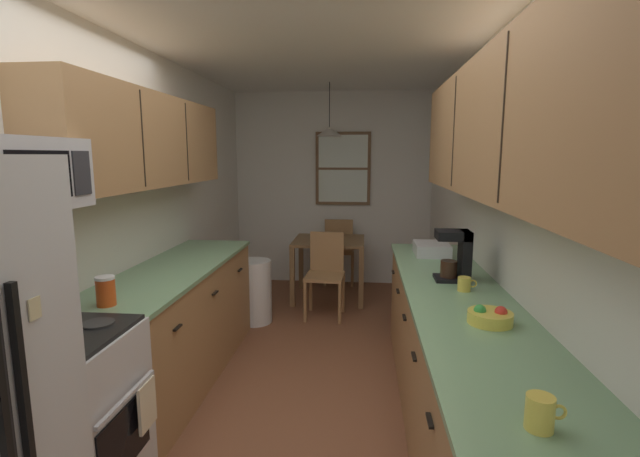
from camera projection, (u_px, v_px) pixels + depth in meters
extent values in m
plane|color=brown|center=(310.00, 369.00, 3.69)|extent=(12.00, 12.00, 0.00)
cube|color=white|center=(142.00, 212.00, 3.62)|extent=(0.10, 9.00, 2.55)
cube|color=white|center=(489.00, 217.00, 3.36)|extent=(0.10, 9.00, 2.55)
cube|color=white|center=(333.00, 189.00, 6.09)|extent=(4.40, 0.10, 2.55)
cube|color=white|center=(309.00, 35.00, 3.28)|extent=(4.40, 9.00, 0.08)
cube|color=black|center=(30.00, 456.00, 1.39)|extent=(0.02, 0.02, 1.11)
cube|color=beige|center=(35.00, 309.00, 1.41)|extent=(0.01, 0.05, 0.07)
cube|color=silver|center=(61.00, 429.00, 2.13)|extent=(0.62, 0.62, 0.90)
cube|color=black|center=(125.00, 439.00, 2.11)|extent=(0.01, 0.44, 0.30)
cube|color=silver|center=(127.00, 397.00, 2.07)|extent=(0.02, 0.50, 0.02)
cube|color=black|center=(52.00, 337.00, 2.06)|extent=(0.59, 0.59, 0.02)
cylinder|color=#2D2D2D|center=(44.00, 321.00, 2.21)|extent=(0.15, 0.15, 0.01)
cylinder|color=#2D2D2D|center=(61.00, 347.00, 1.91)|extent=(0.15, 0.15, 0.01)
cylinder|color=#2D2D2D|center=(98.00, 323.00, 2.18)|extent=(0.15, 0.15, 0.01)
cube|color=silver|center=(10.00, 175.00, 1.95)|extent=(0.38, 0.62, 0.32)
cube|color=black|center=(42.00, 175.00, 1.87)|extent=(0.01, 0.37, 0.21)
cube|color=#2D2D33|center=(82.00, 173.00, 2.14)|extent=(0.01, 0.12, 0.21)
cube|color=#A87A4C|center=(177.00, 325.00, 3.48)|extent=(0.60, 2.09, 0.87)
cube|color=#7AA87A|center=(174.00, 268.00, 3.41)|extent=(0.63, 2.11, 0.03)
cube|color=black|center=(178.00, 328.00, 2.72)|extent=(0.02, 0.10, 0.01)
cube|color=black|center=(215.00, 293.00, 3.41)|extent=(0.02, 0.10, 0.01)
cube|color=black|center=(240.00, 270.00, 4.09)|extent=(0.02, 0.10, 0.01)
cube|color=#A87A4C|center=(145.00, 141.00, 3.22)|extent=(0.32, 2.19, 0.65)
cube|color=#2D2319|center=(143.00, 139.00, 2.85)|extent=(0.01, 0.01, 0.60)
cube|color=#2D2319|center=(187.00, 142.00, 3.56)|extent=(0.01, 0.01, 0.60)
cube|color=#A87A4C|center=(462.00, 380.00, 2.62)|extent=(0.60, 3.43, 0.87)
cube|color=#7AA87A|center=(466.00, 306.00, 2.55)|extent=(0.63, 3.45, 0.03)
cube|color=black|center=(430.00, 421.00, 1.77)|extent=(0.02, 0.10, 0.01)
cube|color=black|center=(414.00, 357.00, 2.33)|extent=(0.02, 0.10, 0.01)
cube|color=black|center=(404.00, 317.00, 2.89)|extent=(0.02, 0.10, 0.01)
cube|color=black|center=(398.00, 291.00, 3.46)|extent=(0.02, 0.10, 0.01)
cube|color=black|center=(393.00, 272.00, 4.02)|extent=(0.02, 0.10, 0.01)
cube|color=#A87A4C|center=(505.00, 127.00, 2.33)|extent=(0.32, 3.13, 0.74)
cube|color=#2D2319|center=(503.00, 119.00, 1.84)|extent=(0.01, 0.01, 0.68)
cube|color=#2D2319|center=(454.00, 132.00, 2.86)|extent=(0.01, 0.01, 0.68)
cube|color=brown|center=(329.00, 241.00, 5.43)|extent=(0.84, 0.78, 0.03)
cube|color=brown|center=(292.00, 277.00, 5.17)|extent=(0.06, 0.06, 0.69)
cube|color=brown|center=(361.00, 279.00, 5.10)|extent=(0.06, 0.06, 0.69)
cube|color=brown|center=(301.00, 262.00, 5.88)|extent=(0.06, 0.06, 0.69)
cube|color=brown|center=(362.00, 264.00, 5.81)|extent=(0.06, 0.06, 0.69)
cube|color=#A87A4C|center=(325.00, 276.00, 4.81)|extent=(0.42, 0.42, 0.04)
cube|color=#A87A4C|center=(327.00, 252.00, 4.95)|extent=(0.37, 0.05, 0.45)
cylinder|color=#A87A4C|center=(340.00, 304.00, 4.65)|extent=(0.04, 0.04, 0.43)
cylinder|color=#A87A4C|center=(305.00, 302.00, 4.70)|extent=(0.04, 0.04, 0.43)
cylinder|color=#A87A4C|center=(343.00, 293.00, 5.00)|extent=(0.04, 0.04, 0.43)
cylinder|color=#A87A4C|center=(311.00, 292.00, 5.05)|extent=(0.04, 0.04, 0.43)
cube|color=#A87A4C|center=(339.00, 250.00, 6.12)|extent=(0.41, 0.41, 0.04)
cube|color=#A87A4C|center=(339.00, 237.00, 5.91)|extent=(0.37, 0.04, 0.45)
cylinder|color=#A87A4C|center=(327.00, 264.00, 6.35)|extent=(0.04, 0.04, 0.43)
cylinder|color=#A87A4C|center=(353.00, 264.00, 6.32)|extent=(0.04, 0.04, 0.43)
cylinder|color=#A87A4C|center=(325.00, 270.00, 6.00)|extent=(0.04, 0.04, 0.43)
cylinder|color=#A87A4C|center=(352.00, 271.00, 5.97)|extent=(0.04, 0.04, 0.43)
cylinder|color=black|center=(329.00, 105.00, 5.18)|extent=(0.01, 0.01, 0.50)
cone|color=#B7B2A8|center=(329.00, 132.00, 5.22)|extent=(0.31, 0.31, 0.10)
sphere|color=white|center=(329.00, 130.00, 5.22)|extent=(0.06, 0.06, 0.06)
cube|color=brown|center=(343.00, 169.00, 5.97)|extent=(0.72, 0.04, 0.96)
cube|color=silver|center=(343.00, 169.00, 5.95)|extent=(0.64, 0.01, 0.88)
cube|color=brown|center=(343.00, 169.00, 5.95)|extent=(0.64, 0.02, 0.03)
cylinder|color=white|center=(254.00, 291.00, 4.69)|extent=(0.36, 0.36, 0.66)
cylinder|color=#D84C19|center=(106.00, 292.00, 2.50)|extent=(0.10, 0.10, 0.15)
cylinder|color=white|center=(105.00, 278.00, 2.49)|extent=(0.10, 0.10, 0.02)
cube|color=beige|center=(147.00, 405.00, 2.24)|extent=(0.02, 0.16, 0.24)
cube|color=black|center=(451.00, 278.00, 3.02)|extent=(0.22, 0.18, 0.02)
cube|color=black|center=(465.00, 256.00, 2.99)|extent=(0.06, 0.18, 0.34)
cube|color=black|center=(453.00, 235.00, 2.97)|extent=(0.22, 0.18, 0.06)
cylinder|color=#331E14|center=(449.00, 269.00, 3.01)|extent=(0.11, 0.11, 0.11)
cylinder|color=#E5CC4C|center=(464.00, 284.00, 2.78)|extent=(0.08, 0.08, 0.09)
torus|color=#E5CC4C|center=(473.00, 284.00, 2.77)|extent=(0.05, 0.01, 0.05)
cylinder|color=#E5CC4C|center=(540.00, 413.00, 1.37)|extent=(0.09, 0.09, 0.11)
torus|color=#E5CC4C|center=(559.00, 412.00, 1.37)|extent=(0.05, 0.01, 0.05)
cylinder|color=#E5D14C|center=(490.00, 318.00, 2.24)|extent=(0.22, 0.22, 0.06)
cylinder|color=black|center=(490.00, 315.00, 2.24)|extent=(0.18, 0.18, 0.03)
sphere|color=red|center=(501.00, 312.00, 2.23)|extent=(0.06, 0.06, 0.06)
sphere|color=green|center=(480.00, 310.00, 2.25)|extent=(0.06, 0.06, 0.06)
cube|color=silver|center=(432.00, 249.00, 3.79)|extent=(0.28, 0.34, 0.10)
cylinder|color=#E0D14C|center=(322.00, 236.00, 5.46)|extent=(0.16, 0.16, 0.06)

